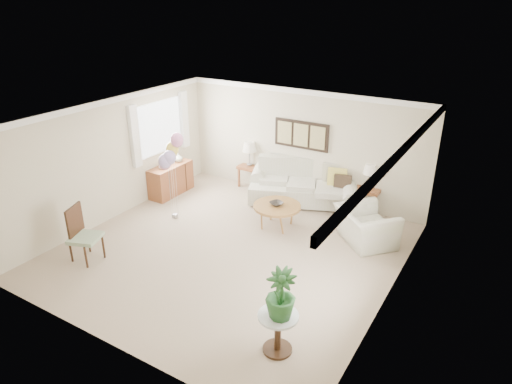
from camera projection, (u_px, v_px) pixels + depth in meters
ground_plane at (231, 250)px, 8.79m from camera, size 6.00×6.00×0.00m
room_shell at (226, 169)px, 8.26m from camera, size 6.04×6.04×2.60m
wall_art_triptych at (301, 135)px, 10.49m from camera, size 1.35×0.06×0.65m
sofa at (304, 186)px, 10.71m from camera, size 3.04×1.86×0.99m
end_table_left at (250, 169)px, 11.53m from camera, size 0.51×0.46×0.56m
end_table_right at (368, 192)px, 10.10m from camera, size 0.56×0.51×0.61m
lamp_left at (249, 147)px, 11.31m from camera, size 0.35×0.35×0.62m
lamp_right at (370, 170)px, 9.89m from camera, size 0.31×0.31×0.54m
coffee_table at (277, 207)px, 9.49m from camera, size 1.00×1.00×0.50m
decor_bowl at (276, 204)px, 9.46m from camera, size 0.35×0.35×0.07m
armchair at (366, 226)px, 8.93m from camera, size 1.44×1.43×0.71m
side_table at (278, 324)px, 6.15m from camera, size 0.56×0.56×0.61m
potted_plant at (281, 294)px, 5.92m from camera, size 0.42×0.42×0.72m
accent_chair at (82, 233)px, 8.31m from camera, size 0.65×0.65×1.04m
credenza at (171, 180)px, 11.12m from camera, size 0.46×1.20×0.74m
vase_white at (162, 165)px, 10.71m from camera, size 0.19×0.19×0.17m
vase_sage at (179, 158)px, 11.16m from camera, size 0.26×0.26×0.20m
balloon_cluster at (170, 154)px, 9.45m from camera, size 0.48×0.53×1.93m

